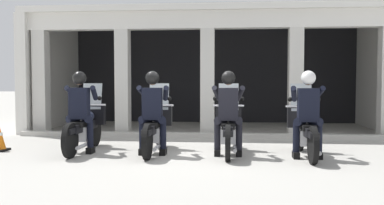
{
  "coord_description": "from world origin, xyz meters",
  "views": [
    {
      "loc": [
        0.76,
        -8.13,
        1.41
      ],
      "look_at": [
        0.0,
        0.15,
        0.98
      ],
      "focal_mm": 39.77,
      "sensor_mm": 36.0,
      "label": 1
    }
  ],
  "objects": [
    {
      "name": "police_officer_center_left",
      "position": [
        -0.71,
        -0.22,
        0.94
      ],
      "size": [
        0.63,
        0.61,
        1.58
      ],
      "rotation": [
        0.0,
        0.0,
        -0.05
      ],
      "color": "black",
      "rests_on": "ground"
    },
    {
      "name": "ground_plane",
      "position": [
        0.0,
        3.0,
        0.0
      ],
      "size": [
        80.0,
        80.0,
        0.0
      ],
      "primitive_type": "plane",
      "color": "#A8A59E"
    },
    {
      "name": "police_officer_far_left",
      "position": [
        -2.14,
        -0.19,
        0.94
      ],
      "size": [
        0.63,
        0.61,
        1.58
      ],
      "rotation": [
        0.0,
        0.0,
        -0.1
      ],
      "color": "black",
      "rests_on": "ground"
    },
    {
      "name": "kerb_strip",
      "position": [
        0.16,
        2.21,
        0.06
      ],
      "size": [
        9.41,
        0.24,
        0.12
      ],
      "primitive_type": "cube",
      "color": "#B7B5AD",
      "rests_on": "ground"
    },
    {
      "name": "police_officer_center_right",
      "position": [
        0.71,
        -0.23,
        0.94
      ],
      "size": [
        0.63,
        0.61,
        1.58
      ],
      "rotation": [
        0.0,
        0.0,
        -0.04
      ],
      "color": "black",
      "rests_on": "ground"
    },
    {
      "name": "motorcycle_far_left",
      "position": [
        -2.14,
        0.09,
        0.5
      ],
      "size": [
        0.62,
        2.04,
        1.35
      ],
      "rotation": [
        0.0,
        0.0,
        -0.1
      ],
      "color": "black",
      "rests_on": "ground"
    },
    {
      "name": "police_officer_far_right",
      "position": [
        2.14,
        -0.36,
        0.94
      ],
      "size": [
        0.63,
        0.61,
        1.58
      ],
      "rotation": [
        0.0,
        0.0,
        -0.05
      ],
      "color": "black",
      "rests_on": "ground"
    },
    {
      "name": "station_building",
      "position": [
        0.16,
        4.75,
        2.08
      ],
      "size": [
        9.91,
        4.12,
        3.31
      ],
      "color": "black",
      "rests_on": "ground"
    },
    {
      "name": "motorcycle_center_right",
      "position": [
        0.71,
        0.06,
        0.5
      ],
      "size": [
        0.62,
        2.04,
        1.35
      ],
      "rotation": [
        0.0,
        0.0,
        -0.04
      ],
      "color": "black",
      "rests_on": "ground"
    },
    {
      "name": "motorcycle_far_right",
      "position": [
        2.14,
        -0.07,
        0.5
      ],
      "size": [
        0.62,
        2.04,
        1.35
      ],
      "rotation": [
        0.0,
        0.0,
        -0.05
      ],
      "color": "black",
      "rests_on": "ground"
    },
    {
      "name": "motorcycle_center_left",
      "position": [
        -0.71,
        0.06,
        0.5
      ],
      "size": [
        0.62,
        2.04,
        1.35
      ],
      "rotation": [
        0.0,
        0.0,
        -0.05
      ],
      "color": "black",
      "rests_on": "ground"
    }
  ]
}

